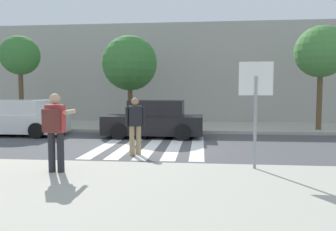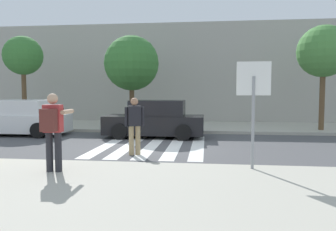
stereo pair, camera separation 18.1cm
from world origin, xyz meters
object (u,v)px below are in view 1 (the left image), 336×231
Objects in this scene: street_tree_west at (20,56)px; street_tree_east at (321,52)px; pedestrian_crossing at (135,123)px; parked_car_white at (19,119)px; street_tree_center at (130,63)px; parked_car_black at (154,120)px; photographer_with_backpack at (55,126)px; stop_sign at (256,91)px.

street_tree_east is (14.87, -0.48, -0.03)m from street_tree_west.
pedestrian_crossing is 0.42× the size of parked_car_white.
street_tree_west is 5.91m from street_tree_center.
pedestrian_crossing is at bearing -90.31° from parked_car_black.
street_tree_east reaches higher than pedestrian_crossing.
parked_car_white is 0.88× the size of street_tree_west.
street_tree_east reaches higher than photographer_with_backpack.
stop_sign is at bearing 10.76° from photographer_with_backpack.
photographer_with_backpack is at bearing -169.24° from stop_sign.
stop_sign is 6.79m from parked_car_black.
stop_sign is at bearing -39.30° from street_tree_west.
street_tree_center reaches higher than parked_car_white.
pedestrian_crossing is at bearing 148.23° from stop_sign.
street_tree_west reaches higher than stop_sign.
street_tree_west is at bearing 176.59° from street_tree_center.
stop_sign is 13.86m from street_tree_west.
parked_car_white and parked_car_black have the same top height.
parked_car_black is 3.90m from street_tree_center.
pedestrian_crossing is at bearing -139.96° from street_tree_east.
pedestrian_crossing is (1.19, 2.81, -0.19)m from photographer_with_backpack.
street_tree_west is (-7.46, 2.83, 3.03)m from parked_car_black.
parked_car_white is at bearing -170.05° from street_tree_east.
parked_car_white is at bearing 125.27° from photographer_with_backpack.
parked_car_white is (-9.14, 5.88, -1.19)m from stop_sign.
parked_car_white is 5.96m from parked_car_black.
stop_sign is 0.60× the size of parked_car_black.
parked_car_white is at bearing -62.15° from street_tree_west.
pedestrian_crossing is 7.11m from parked_car_white.
parked_car_black is at bearing 118.38° from stop_sign.
pedestrian_crossing is at bearing -42.12° from street_tree_west.
stop_sign is 10.93m from parked_car_white.
street_tree_center is (5.89, -0.35, -0.46)m from street_tree_west.
pedestrian_crossing is 0.42× the size of parked_car_black.
street_tree_center is (-1.55, 6.37, 2.33)m from pedestrian_crossing.
pedestrian_crossing is at bearing -76.34° from street_tree_center.
stop_sign is 1.42× the size of pedestrian_crossing.
street_tree_center is at bearing 92.21° from photographer_with_backpack.
parked_car_white is 0.91× the size of street_tree_center.
stop_sign is at bearing -61.62° from parked_car_black.
stop_sign is 1.42× the size of photographer_with_backpack.
street_tree_east reaches higher than street_tree_center.
parked_car_white is at bearing 146.73° from pedestrian_crossing.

